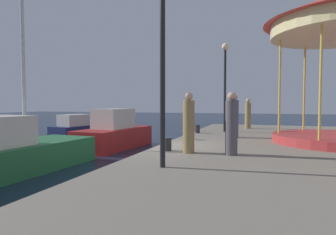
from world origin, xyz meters
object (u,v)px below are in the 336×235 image
object	(u,v)px
motorboat_red	(114,133)
person_mid_promenade	(248,114)
lamp_post_far_end	(225,72)
motorboat_navy	(82,129)
person_by_the_water	(189,124)
person_far_corner	(231,126)
bollard_north	(197,129)
lamp_post_mid_promenade	(163,26)
bollard_south	(168,144)
bollard_center	(187,135)
person_near_carousel	(234,117)

from	to	relation	value
motorboat_red	person_mid_promenade	distance (m)	7.73
lamp_post_far_end	motorboat_navy	bearing A→B (deg)	172.44
lamp_post_far_end	person_by_the_water	world-z (taller)	lamp_post_far_end
person_far_corner	bollard_north	bearing A→B (deg)	111.48
bollard_north	person_mid_promenade	xyz separation A→B (m)	(2.20, 3.50, 0.61)
motorboat_red	lamp_post_mid_promenade	size ratio (longest dim) A/B	1.02
bollard_north	bollard_south	distance (m)	5.54
motorboat_red	person_by_the_water	world-z (taller)	person_by_the_water
motorboat_navy	bollard_south	xyz separation A→B (m)	(8.59, -7.90, 0.42)
person_far_corner	motorboat_red	bearing A→B (deg)	143.11
bollard_south	bollard_center	bearing A→B (deg)	92.71
person_by_the_water	bollard_north	bearing A→B (deg)	100.03
lamp_post_mid_promenade	person_mid_promenade	size ratio (longest dim) A/B	2.67
bollard_south	person_near_carousel	distance (m)	4.53
motorboat_red	person_near_carousel	distance (m)	6.05
person_mid_promenade	person_far_corner	bearing A→B (deg)	-89.82
motorboat_red	person_far_corner	bearing A→B (deg)	-36.89
lamp_post_mid_promenade	bollard_north	distance (m)	8.34
person_by_the_water	person_near_carousel	bearing A→B (deg)	78.45
motorboat_red	bollard_south	bearing A→B (deg)	-46.40
lamp_post_far_end	bollard_north	xyz separation A→B (m)	(-1.17, -1.11, -2.86)
motorboat_navy	person_mid_promenade	distance (m)	10.59
lamp_post_mid_promenade	person_far_corner	xyz separation A→B (m)	(1.30, 2.08, -2.32)
bollard_north	person_near_carousel	distance (m)	2.41
motorboat_navy	lamp_post_mid_promenade	bearing A→B (deg)	-47.66
lamp_post_far_end	person_mid_promenade	world-z (taller)	lamp_post_far_end
lamp_post_mid_promenade	person_by_the_water	distance (m)	3.09
lamp_post_mid_promenade	lamp_post_far_end	distance (m)	8.86
motorboat_navy	person_near_carousel	world-z (taller)	person_near_carousel
person_by_the_water	lamp_post_far_end	bearing A→B (deg)	88.60
motorboat_navy	bollard_north	size ratio (longest dim) A/B	11.73
motorboat_navy	bollard_center	xyz separation A→B (m)	(8.46, -5.08, 0.42)
motorboat_red	bollard_center	size ratio (longest dim) A/B	11.84
motorboat_navy	person_mid_promenade	size ratio (longest dim) A/B	2.70
bollard_north	lamp_post_far_end	bearing A→B (deg)	43.41
person_near_carousel	motorboat_navy	bearing A→B (deg)	159.99
lamp_post_mid_promenade	person_far_corner	size ratio (longest dim) A/B	2.64
lamp_post_far_end	bollard_north	size ratio (longest dim) A/B	11.27
motorboat_navy	bollard_north	distance (m)	8.62
bollard_center	motorboat_red	bearing A→B (deg)	157.33
lamp_post_far_end	person_near_carousel	world-z (taller)	lamp_post_far_end
lamp_post_mid_promenade	person_mid_promenade	xyz separation A→B (m)	(1.27, 11.25, -2.33)
bollard_north	bollard_center	world-z (taller)	same
bollard_south	person_near_carousel	bearing A→B (deg)	69.26
person_by_the_water	person_mid_promenade	bearing A→B (deg)	82.61
person_near_carousel	lamp_post_far_end	bearing A→B (deg)	106.47
bollard_center	bollard_south	xyz separation A→B (m)	(0.13, -2.83, 0.00)
person_mid_promenade	person_far_corner	distance (m)	9.17
lamp_post_far_end	motorboat_red	bearing A→B (deg)	-158.68
bollard_center	person_near_carousel	world-z (taller)	person_near_carousel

